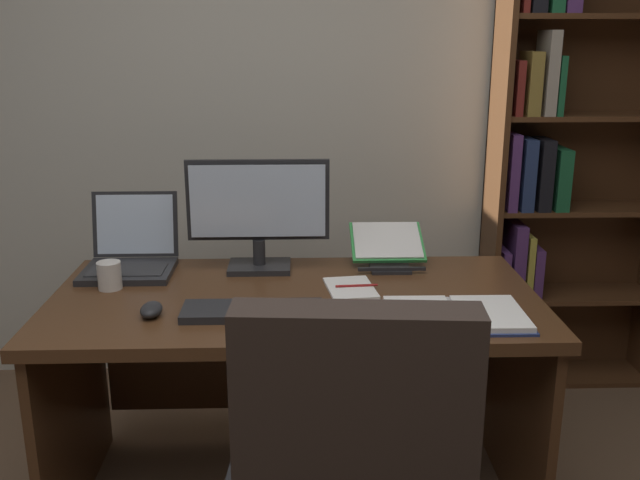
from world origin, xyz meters
TOP-DOWN VIEW (x-y plane):
  - wall_back at (0.00, 2.05)m, footprint 4.66×0.12m
  - desk at (0.01, 1.07)m, footprint 1.57×0.79m
  - bookshelf at (1.17, 1.85)m, footprint 0.79×0.26m
  - monitor at (-0.12, 1.26)m, footprint 0.50×0.16m
  - laptop at (-0.57, 1.27)m, footprint 0.31×0.31m
  - keyboard at (-0.12, 0.83)m, footprint 0.42×0.15m
  - computer_mouse at (-0.42, 0.83)m, footprint 0.06×0.10m
  - reading_stand_with_book at (0.35, 1.32)m, footprint 0.27×0.27m
  - open_binder at (0.48, 0.78)m, footprint 0.42×0.28m
  - notepad at (0.19, 1.04)m, footprint 0.18×0.23m
  - pen at (0.21, 1.04)m, footprint 0.14×0.02m
  - coffee_mug at (-0.60, 1.07)m, footprint 0.08×0.08m

SIDE VIEW (x-z plane):
  - desk at x=0.01m, z-range 0.17..0.91m
  - notepad at x=0.19m, z-range 0.75..0.76m
  - open_binder at x=0.48m, z-range 0.75..0.77m
  - keyboard at x=-0.12m, z-range 0.75..0.77m
  - pen at x=0.21m, z-range 0.76..0.76m
  - computer_mouse at x=-0.42m, z-range 0.75..0.79m
  - coffee_mug at x=-0.60m, z-range 0.75..0.84m
  - laptop at x=-0.57m, z-range 0.67..0.93m
  - reading_stand_with_book at x=0.35m, z-range 0.75..0.87m
  - monitor at x=-0.12m, z-range 0.75..1.14m
  - bookshelf at x=1.17m, z-range 0.00..2.04m
  - wall_back at x=0.00m, z-range 0.00..2.57m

